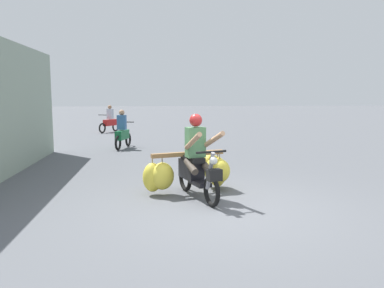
% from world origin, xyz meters
% --- Properties ---
extents(ground_plane, '(120.00, 120.00, 0.00)m').
position_xyz_m(ground_plane, '(0.00, 0.00, 0.00)').
color(ground_plane, '#56595E').
extents(motorbike_main_loaded, '(1.83, 2.02, 1.58)m').
position_xyz_m(motorbike_main_loaded, '(-0.35, 1.13, 0.49)').
color(motorbike_main_loaded, black).
rests_on(motorbike_main_loaded, ground).
extents(motorbike_distant_ahead_left, '(0.63, 1.59, 1.40)m').
position_xyz_m(motorbike_distant_ahead_left, '(-2.24, 7.72, 0.57)').
color(motorbike_distant_ahead_left, black).
rests_on(motorbike_distant_ahead_left, ground).
extents(motorbike_distant_ahead_right, '(0.94, 1.43, 1.40)m').
position_xyz_m(motorbike_distant_ahead_right, '(-3.36, 14.01, 0.57)').
color(motorbike_distant_ahead_right, black).
rests_on(motorbike_distant_ahead_right, ground).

